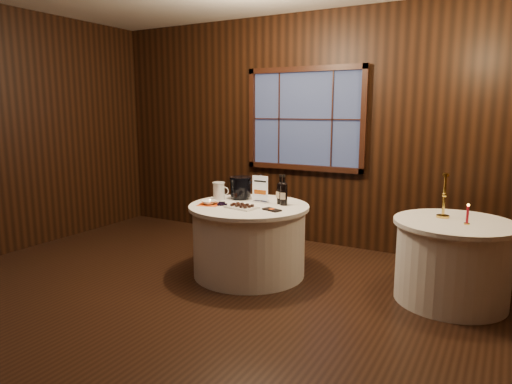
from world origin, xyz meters
The scene contains 16 objects.
ground centered at (0.00, 0.00, 0.00)m, with size 6.00×6.00×0.00m, color black.
back_wall centered at (0.00, 2.48, 1.54)m, with size 6.00×0.10×3.00m.
main_table centered at (0.00, 1.00, 0.39)m, with size 1.28×1.28×0.77m.
side_table centered at (2.00, 1.30, 0.39)m, with size 1.08×1.08×0.77m.
sign_stand centered at (0.04, 1.18, 0.87)m, with size 0.19×0.09×0.30m.
port_bottle_left centered at (0.27, 1.21, 0.91)m, with size 0.08×0.09×0.32m.
port_bottle_right centered at (0.33, 1.17, 0.91)m, with size 0.08×0.08×0.32m.
ice_bucket centered at (-0.25, 1.24, 0.90)m, with size 0.25×0.25×0.25m.
chocolate_plate centered at (0.02, 0.82, 0.79)m, with size 0.34×0.26×0.05m.
chocolate_box centered at (0.34, 0.88, 0.78)m, with size 0.19×0.10×0.02m, color black.
grape_bunch centered at (-0.23, 0.82, 0.79)m, with size 0.18×0.11×0.04m.
glass_pitcher centered at (-0.43, 1.07, 0.87)m, with size 0.19×0.14×0.20m.
orange_napkin centered at (-0.38, 0.81, 0.77)m, with size 0.22×0.22×0.00m, color #F75514.
cracker_bowl centered at (-0.38, 0.81, 0.79)m, with size 0.17×0.17×0.04m, color white.
brass_candlestick centered at (1.88, 1.40, 0.92)m, with size 0.12×0.12×0.42m.
red_candle centered at (2.10, 1.22, 0.84)m, with size 0.05×0.05×0.19m.
Camera 1 is at (2.40, -3.11, 1.76)m, focal length 32.00 mm.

